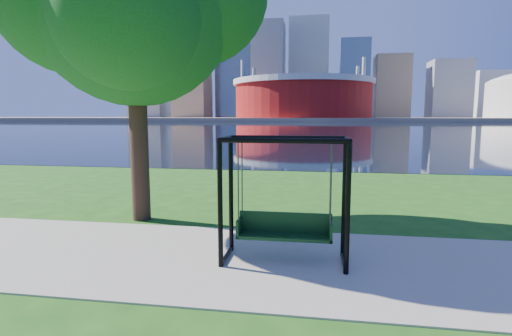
# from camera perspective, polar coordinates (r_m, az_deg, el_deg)

# --- Properties ---
(ground) EXTENTS (900.00, 900.00, 0.00)m
(ground) POSITION_cam_1_polar(r_m,az_deg,el_deg) (8.12, 1.50, -12.00)
(ground) COLOR #1E5114
(ground) RESTS_ON ground
(path) EXTENTS (120.00, 4.00, 0.03)m
(path) POSITION_cam_1_polar(r_m,az_deg,el_deg) (7.65, 0.98, -13.13)
(path) COLOR #9E937F
(path) RESTS_ON ground
(river) EXTENTS (900.00, 180.00, 0.02)m
(river) POSITION_cam_1_polar(r_m,az_deg,el_deg) (109.63, 8.74, 5.88)
(river) COLOR black
(river) RESTS_ON ground
(far_bank) EXTENTS (900.00, 228.00, 2.00)m
(far_bank) POSITION_cam_1_polar(r_m,az_deg,el_deg) (313.60, 9.11, 6.96)
(far_bank) COLOR #937F60
(far_bank) RESTS_ON ground
(stadium) EXTENTS (83.00, 83.00, 32.00)m
(stadium) POSITION_cam_1_polar(r_m,az_deg,el_deg) (243.12, 6.72, 10.03)
(stadium) COLOR maroon
(stadium) RESTS_ON far_bank
(skyline) EXTENTS (392.00, 66.00, 96.50)m
(skyline) POSITION_cam_1_polar(r_m,az_deg,el_deg) (328.71, 8.48, 13.08)
(skyline) COLOR gray
(skyline) RESTS_ON far_bank
(swing) EXTENTS (2.29, 1.01, 2.34)m
(swing) POSITION_cam_1_polar(r_m,az_deg,el_deg) (7.35, 4.11, -4.95)
(swing) COLOR black
(swing) RESTS_ON ground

